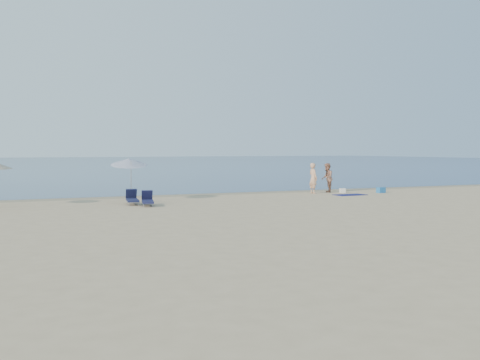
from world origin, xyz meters
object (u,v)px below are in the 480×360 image
Objects in this scene: person_right at (327,178)px; blue_cooler at (381,190)px; person_left at (313,178)px; umbrella_near at (129,162)px.

blue_cooler is (2.82, -1.66, -0.73)m from person_right.
umbrella_near is at bearing 94.48° from person_left.
blue_cooler is at bearing 12.74° from umbrella_near.
person_left is 4.31m from blue_cooler.
umbrella_near is at bearing -48.80° from person_right.
umbrella_near is (-12.74, -1.40, 1.14)m from person_right.
umbrella_near reaches higher than person_left.
person_right is (1.21, 0.35, -0.02)m from person_left.
person_left is 1.26m from person_right.
person_right is 12.87m from umbrella_near.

